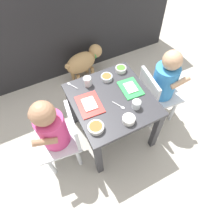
{
  "coord_description": "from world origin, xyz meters",
  "views": [
    {
      "loc": [
        -0.39,
        -0.75,
        1.49
      ],
      "look_at": [
        0.0,
        0.0,
        0.3
      ],
      "focal_mm": 31.24,
      "sensor_mm": 36.0,
      "label": 1
    }
  ],
  "objects_px": {
    "seated_child_right": "(164,81)",
    "food_tray_left": "(89,104)",
    "food_tray_right": "(130,88)",
    "veggie_bowl_near": "(107,77)",
    "veggie_bowl_far": "(121,69)",
    "seated_child_left": "(54,129)",
    "cereal_bowl_left_side": "(96,127)",
    "spoon_by_right_tray": "(71,85)",
    "dog": "(84,61)",
    "water_cup_right": "(88,82)",
    "dining_table": "(112,106)",
    "spoon_by_left_tray": "(120,106)",
    "cereal_bowl_right_side": "(129,119)",
    "water_cup_left": "(136,105)"
  },
  "relations": [
    {
      "from": "dining_table",
      "to": "seated_child_right",
      "type": "xyz_separation_m",
      "value": [
        0.43,
        -0.02,
        0.06
      ]
    },
    {
      "from": "cereal_bowl_left_side",
      "to": "spoon_by_right_tray",
      "type": "height_order",
      "value": "cereal_bowl_left_side"
    },
    {
      "from": "spoon_by_left_tray",
      "to": "spoon_by_right_tray",
      "type": "height_order",
      "value": "same"
    },
    {
      "from": "water_cup_left",
      "to": "veggie_bowl_far",
      "type": "height_order",
      "value": "water_cup_left"
    },
    {
      "from": "food_tray_right",
      "to": "veggie_bowl_near",
      "type": "xyz_separation_m",
      "value": [
        -0.11,
        0.16,
        0.01
      ]
    },
    {
      "from": "dog",
      "to": "cereal_bowl_right_side",
      "type": "distance_m",
      "value": 0.98
    },
    {
      "from": "veggie_bowl_near",
      "to": "cereal_bowl_left_side",
      "type": "relative_size",
      "value": 0.84
    },
    {
      "from": "seated_child_left",
      "to": "spoon_by_left_tray",
      "type": "relative_size",
      "value": 7.26
    },
    {
      "from": "dog",
      "to": "water_cup_right",
      "type": "xyz_separation_m",
      "value": [
        -0.16,
        -0.54,
        0.28
      ]
    },
    {
      "from": "veggie_bowl_far",
      "to": "spoon_by_left_tray",
      "type": "bearing_deg",
      "value": -120.1
    },
    {
      "from": "food_tray_left",
      "to": "cereal_bowl_left_side",
      "type": "xyz_separation_m",
      "value": [
        -0.04,
        -0.19,
        0.01
      ]
    },
    {
      "from": "dining_table",
      "to": "cereal_bowl_right_side",
      "type": "relative_size",
      "value": 7.09
    },
    {
      "from": "food_tray_left",
      "to": "cereal_bowl_left_side",
      "type": "distance_m",
      "value": 0.19
    },
    {
      "from": "food_tray_right",
      "to": "spoon_by_right_tray",
      "type": "xyz_separation_m",
      "value": [
        -0.36,
        0.22,
        -0.0
      ]
    },
    {
      "from": "dog",
      "to": "food_tray_left",
      "type": "height_order",
      "value": "food_tray_left"
    },
    {
      "from": "seated_child_right",
      "to": "food_tray_left",
      "type": "xyz_separation_m",
      "value": [
        -0.59,
        0.04,
        0.03
      ]
    },
    {
      "from": "dining_table",
      "to": "veggie_bowl_near",
      "type": "xyz_separation_m",
      "value": [
        0.05,
        0.18,
        0.1
      ]
    },
    {
      "from": "seated_child_left",
      "to": "food_tray_right",
      "type": "height_order",
      "value": "seated_child_left"
    },
    {
      "from": "dog",
      "to": "spoon_by_left_tray",
      "type": "bearing_deg",
      "value": -93.46
    },
    {
      "from": "dining_table",
      "to": "spoon_by_left_tray",
      "type": "bearing_deg",
      "value": -79.14
    },
    {
      "from": "seated_child_left",
      "to": "seated_child_right",
      "type": "bearing_deg",
      "value": 1.05
    },
    {
      "from": "food_tray_right",
      "to": "water_cup_right",
      "type": "distance_m",
      "value": 0.31
    },
    {
      "from": "seated_child_left",
      "to": "food_tray_right",
      "type": "relative_size",
      "value": 3.57
    },
    {
      "from": "food_tray_left",
      "to": "food_tray_right",
      "type": "bearing_deg",
      "value": 0.0
    },
    {
      "from": "seated_child_right",
      "to": "spoon_by_right_tray",
      "type": "bearing_deg",
      "value": 157.77
    },
    {
      "from": "food_tray_right",
      "to": "spoon_by_right_tray",
      "type": "distance_m",
      "value": 0.43
    },
    {
      "from": "water_cup_right",
      "to": "veggie_bowl_near",
      "type": "relative_size",
      "value": 0.79
    },
    {
      "from": "food_tray_right",
      "to": "cereal_bowl_left_side",
      "type": "height_order",
      "value": "cereal_bowl_left_side"
    },
    {
      "from": "veggie_bowl_far",
      "to": "seated_child_left",
      "type": "bearing_deg",
      "value": -158.52
    },
    {
      "from": "veggie_bowl_near",
      "to": "veggie_bowl_far",
      "type": "xyz_separation_m",
      "value": [
        0.13,
        0.03,
        0.0
      ]
    },
    {
      "from": "veggie_bowl_near",
      "to": "cereal_bowl_right_side",
      "type": "height_order",
      "value": "cereal_bowl_right_side"
    },
    {
      "from": "food_tray_right",
      "to": "veggie_bowl_near",
      "type": "bearing_deg",
      "value": 123.34
    },
    {
      "from": "veggie_bowl_near",
      "to": "seated_child_right",
      "type": "bearing_deg",
      "value": -27.7
    },
    {
      "from": "cereal_bowl_left_side",
      "to": "food_tray_right",
      "type": "bearing_deg",
      "value": 28.02
    },
    {
      "from": "dining_table",
      "to": "seated_child_right",
      "type": "relative_size",
      "value": 0.82
    },
    {
      "from": "cereal_bowl_left_side",
      "to": "spoon_by_right_tray",
      "type": "relative_size",
      "value": 1.06
    },
    {
      "from": "seated_child_right",
      "to": "veggie_bowl_far",
      "type": "distance_m",
      "value": 0.34
    },
    {
      "from": "food_tray_left",
      "to": "spoon_by_left_tray",
      "type": "distance_m",
      "value": 0.2
    },
    {
      "from": "seated_child_right",
      "to": "spoon_by_left_tray",
      "type": "distance_m",
      "value": 0.42
    },
    {
      "from": "dining_table",
      "to": "cereal_bowl_left_side",
      "type": "bearing_deg",
      "value": -139.45
    },
    {
      "from": "spoon_by_right_tray",
      "to": "dog",
      "type": "bearing_deg",
      "value": 61.14
    },
    {
      "from": "seated_child_left",
      "to": "spoon_by_left_tray",
      "type": "bearing_deg",
      "value": -6.52
    },
    {
      "from": "dog",
      "to": "food_tray_right",
      "type": "xyz_separation_m",
      "value": [
        0.09,
        -0.71,
        0.25
      ]
    },
    {
      "from": "seated_child_right",
      "to": "food_tray_right",
      "type": "xyz_separation_m",
      "value": [
        -0.27,
        0.04,
        0.03
      ]
    },
    {
      "from": "dining_table",
      "to": "cereal_bowl_right_side",
      "type": "xyz_separation_m",
      "value": [
        0.01,
        -0.21,
        0.1
      ]
    },
    {
      "from": "cereal_bowl_left_side",
      "to": "cereal_bowl_right_side",
      "type": "bearing_deg",
      "value": -11.96
    },
    {
      "from": "water_cup_right",
      "to": "cereal_bowl_left_side",
      "type": "relative_size",
      "value": 0.67
    },
    {
      "from": "seated_child_right",
      "to": "food_tray_left",
      "type": "distance_m",
      "value": 0.59
    },
    {
      "from": "dog",
      "to": "veggie_bowl_far",
      "type": "height_order",
      "value": "veggie_bowl_far"
    },
    {
      "from": "dog",
      "to": "food_tray_left",
      "type": "distance_m",
      "value": 0.79
    }
  ]
}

